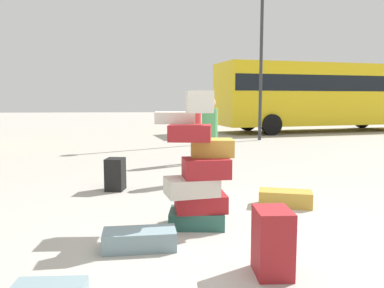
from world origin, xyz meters
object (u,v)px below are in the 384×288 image
Objects in this scene: suitcase_tower at (198,174)px; suitcase_black_right_side at (115,174)px; parked_bus at (323,93)px; lamp_post at (262,16)px; suitcase_tan_upright_blue at (285,198)px; suitcase_maroon_left_side at (273,242)px; person_bearded_onlooker at (210,131)px; person_tourist_with_camera at (195,121)px; suitcase_slate_foreground_far at (140,239)px.

suitcase_tower is 3.00× the size of suitcase_black_right_side.
lamp_post is at bearing -148.47° from parked_bus.
suitcase_tan_upright_blue is at bearing 30.12° from suitcase_tower.
suitcase_maroon_left_side is 16.27m from parked_bus.
suitcase_tan_upright_blue is 2.17m from person_bearded_onlooker.
person_bearded_onlooker is (0.48, 2.59, 0.29)m from suitcase_tower.
suitcase_tower is at bearing 3.34° from person_tourist_with_camera.
suitcase_maroon_left_side is 2.30m from suitcase_tan_upright_blue.
parked_bus is at bearing 81.45° from suitcase_tan_upright_blue.
suitcase_maroon_left_side is 0.35× the size of person_tourist_with_camera.
person_tourist_with_camera reaches higher than suitcase_black_right_side.
suitcase_tower is 1.04× the size of person_bearded_onlooker.
suitcase_maroon_left_side reaches higher than suitcase_slate_foreground_far.
suitcase_tower is 0.97× the size of person_tourist_with_camera.
lamp_post is at bearing 65.80° from suitcase_slate_foreground_far.
parked_bus is at bearing 159.32° from person_bearded_onlooker.
lamp_post reaches higher than suitcase_maroon_left_side.
suitcase_tower is 2.65m from person_bearded_onlooker.
suitcase_slate_foreground_far is 2.50m from suitcase_tan_upright_blue.
parked_bus reaches higher than person_tourist_with_camera.
person_bearded_onlooker is at bearing 67.32° from suitcase_slate_foreground_far.
suitcase_tower is at bearing -132.96° from suitcase_tan_upright_blue.
person_bearded_onlooker reaches higher than suitcase_slate_foreground_far.
suitcase_slate_foreground_far is (-0.67, -0.65, -0.56)m from suitcase_tower.
suitcase_maroon_left_side reaches higher than suitcase_black_right_side.
suitcase_maroon_left_side is 5.99m from person_tourist_with_camera.
suitcase_black_right_side is at bearing 119.78° from suitcase_maroon_left_side.
person_bearded_onlooker is at bearing 10.82° from person_tourist_with_camera.
suitcase_slate_foreground_far is 0.47× the size of person_bearded_onlooker.
lamp_post is (-4.03, -3.69, 2.72)m from parked_bus.
suitcase_tan_upright_blue is 10.11m from lamp_post.
suitcase_maroon_left_side is 0.79× the size of suitcase_tan_upright_blue.
person_tourist_with_camera reaches higher than person_bearded_onlooker.
suitcase_tower is 15.29m from parked_bus.
suitcase_black_right_side is 0.32× the size of person_tourist_with_camera.
suitcase_tan_upright_blue is 0.44× the size of person_tourist_with_camera.
suitcase_tan_upright_blue is 14.02m from parked_bus.
suitcase_tower is 0.23× the size of lamp_post.
person_bearded_onlooker reaches higher than suitcase_black_right_side.
suitcase_slate_foreground_far is at bearing -111.17° from lamp_post.
lamp_post reaches higher than suitcase_tan_upright_blue.
suitcase_tan_upright_blue is 4.04m from person_tourist_with_camera.
lamp_post reaches higher than parked_bus.
suitcase_slate_foreground_far is 5.44m from person_tourist_with_camera.
lamp_post is (1.95, 8.87, 4.44)m from suitcase_tan_upright_blue.
suitcase_black_right_side is (-1.76, 3.35, -0.02)m from suitcase_maroon_left_side.
person_bearded_onlooker is at bearing 133.08° from suitcase_tan_upright_blue.
person_tourist_with_camera is 0.16× the size of parked_bus.
suitcase_tan_upright_blue is at bearing 22.57° from person_tourist_with_camera.
person_bearded_onlooker is 2.02m from person_tourist_with_camera.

